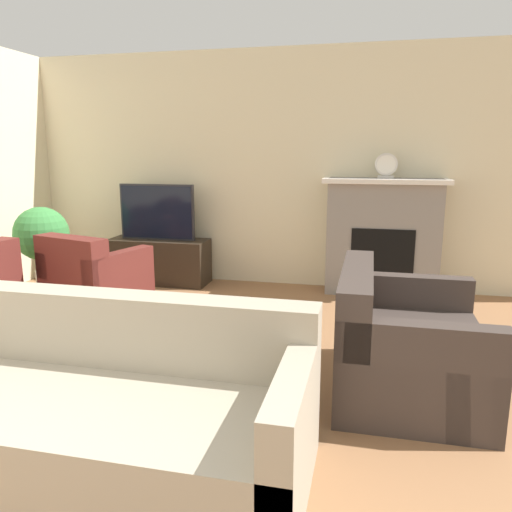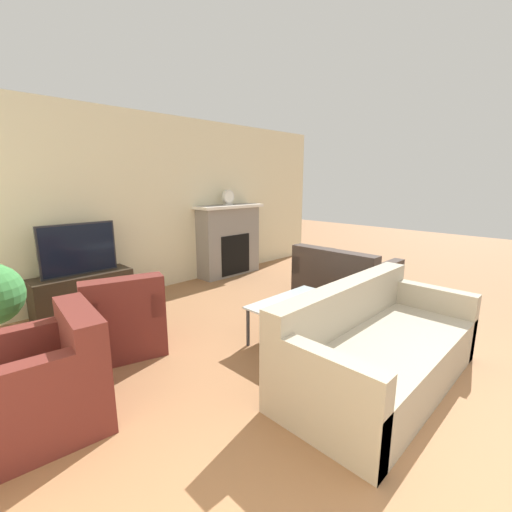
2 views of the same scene
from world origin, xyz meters
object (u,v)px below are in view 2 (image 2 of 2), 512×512
Objects in this scene: armchair_accent at (122,321)px; mantel_clock at (228,197)px; coffee_table at (295,305)px; tv at (79,249)px; armchair_by_window at (42,388)px; couch_loveseat at (344,284)px; couch_sectional at (376,349)px.

armchair_accent is 3.58× the size of mantel_clock.
mantel_clock is at bearing 64.08° from coffee_table.
tv is 1.43m from armchair_accent.
mantel_clock is (3.56, 2.16, 1.12)m from armchair_by_window.
couch_loveseat and armchair_accent have the same top height.
coffee_table is (2.34, -0.37, 0.09)m from armchair_by_window.
couch_sectional reaches higher than coffee_table.
coffee_table is 3.94× the size of mantel_clock.
coffee_table is at bearing 87.48° from armchair_by_window.
armchair_accent is (-2.78, 0.90, 0.01)m from couch_loveseat.
tv is 1.01× the size of armchair_by_window.
mantel_clock reaches higher than coffee_table.
tv is 2.66m from mantel_clock.
coffee_table is at bearing 81.70° from couch_sectional.
coffee_table is (1.37, -2.41, -0.47)m from tv.
couch_sectional is 1.67× the size of couch_loveseat.
mantel_clock reaches higher than couch_loveseat.
couch_loveseat is 1.17× the size of coffee_table.
coffee_table is at bearing 98.27° from couch_loveseat.
armchair_by_window is at bearing 147.84° from couch_sectional.
mantel_clock reaches higher than armchair_accent.
couch_loveseat is 1.28× the size of armchair_accent.
mantel_clock is (2.67, 1.44, 1.12)m from armchair_accent.
armchair_by_window is at bearing 87.27° from couch_loveseat.
couch_sectional is 2.59m from armchair_by_window.
mantel_clock is at bearing 127.70° from armchair_by_window.
armchair_accent is at bearing -93.25° from tv.
mantel_clock reaches higher than armchair_by_window.
couch_sectional is 3.96m from mantel_clock.
mantel_clock is (1.38, 3.54, 1.13)m from couch_sectional.
tv is 3.55m from couch_loveseat.
coffee_table is 3.00m from mantel_clock.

